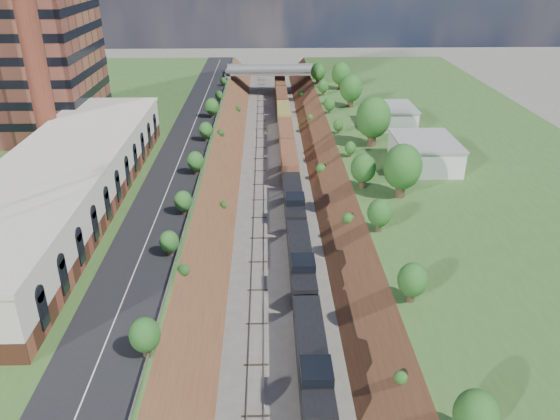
# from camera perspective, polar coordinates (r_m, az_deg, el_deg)

# --- Properties ---
(platform_left) EXTENTS (44.00, 180.00, 5.00)m
(platform_left) POSITION_cam_1_polar(r_m,az_deg,el_deg) (99.71, -19.96, 4.37)
(platform_left) COLOR #375F27
(platform_left) RESTS_ON ground
(platform_right) EXTENTS (44.00, 180.00, 5.00)m
(platform_right) POSITION_cam_1_polar(r_m,az_deg,el_deg) (100.62, 18.63, 4.76)
(platform_right) COLOR #375F27
(platform_right) RESTS_ON ground
(embankment_left) EXTENTS (10.00, 180.00, 10.00)m
(embankment_left) POSITION_cam_1_polar(r_m,az_deg,el_deg) (95.96, -7.17, 3.34)
(embankment_left) COLOR brown
(embankment_left) RESTS_ON ground
(embankment_right) EXTENTS (10.00, 180.00, 10.00)m
(embankment_right) POSITION_cam_1_polar(r_m,az_deg,el_deg) (96.27, 6.00, 3.48)
(embankment_right) COLOR brown
(embankment_right) RESTS_ON ground
(rail_left_track) EXTENTS (1.58, 180.00, 0.18)m
(rail_left_track) POSITION_cam_1_polar(r_m,az_deg,el_deg) (95.45, -2.14, 3.47)
(rail_left_track) COLOR gray
(rail_left_track) RESTS_ON ground
(rail_right_track) EXTENTS (1.58, 180.00, 0.18)m
(rail_right_track) POSITION_cam_1_polar(r_m,az_deg,el_deg) (95.52, 0.99, 3.50)
(rail_right_track) COLOR gray
(rail_right_track) RESTS_ON ground
(road) EXTENTS (8.00, 180.00, 0.10)m
(road) POSITION_cam_1_polar(r_m,az_deg,el_deg) (94.76, -10.05, 6.12)
(road) COLOR black
(road) RESTS_ON platform_left
(guardrail) EXTENTS (0.10, 171.00, 0.70)m
(guardrail) POSITION_cam_1_polar(r_m,az_deg,el_deg) (93.88, -7.60, 6.43)
(guardrail) COLOR #99999E
(guardrail) RESTS_ON platform_left
(commercial_building) EXTENTS (14.30, 62.30, 7.00)m
(commercial_building) POSITION_cam_1_polar(r_m,az_deg,el_deg) (76.66, -21.74, 2.72)
(commercial_building) COLOR brown
(commercial_building) RESTS_ON platform_left
(smokestack) EXTENTS (3.20, 3.20, 40.00)m
(smokestack) POSITION_cam_1_polar(r_m,az_deg,el_deg) (91.96, -24.70, 16.53)
(smokestack) COLOR brown
(smokestack) RESTS_ON platform_left
(overpass) EXTENTS (24.50, 8.30, 7.40)m
(overpass) POSITION_cam_1_polar(r_m,az_deg,el_deg) (153.65, -0.99, 13.86)
(overpass) COLOR gray
(overpass) RESTS_ON ground
(white_building_near) EXTENTS (9.00, 12.00, 4.00)m
(white_building_near) POSITION_cam_1_polar(r_m,az_deg,el_deg) (89.05, 14.88, 5.72)
(white_building_near) COLOR silver
(white_building_near) RESTS_ON platform_right
(white_building_far) EXTENTS (8.00, 10.00, 3.60)m
(white_building_far) POSITION_cam_1_polar(r_m,az_deg,el_deg) (109.28, 11.60, 9.55)
(white_building_far) COLOR silver
(white_building_far) RESTS_ON platform_right
(tree_right_large) EXTENTS (5.25, 5.25, 7.61)m
(tree_right_large) POSITION_cam_1_polar(r_m,az_deg,el_deg) (75.69, 12.68, 4.39)
(tree_right_large) COLOR #473323
(tree_right_large) RESTS_ON platform_right
(tree_left_crest) EXTENTS (2.45, 2.45, 3.55)m
(tree_left_crest) POSITION_cam_1_polar(r_m,az_deg,el_deg) (57.35, -11.82, -5.24)
(tree_left_crest) COLOR #473323
(tree_left_crest) RESTS_ON platform_left
(freight_train) EXTENTS (2.75, 126.28, 4.55)m
(freight_train) POSITION_cam_1_polar(r_m,az_deg,el_deg) (102.13, 0.81, 6.37)
(freight_train) COLOR black
(freight_train) RESTS_ON ground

